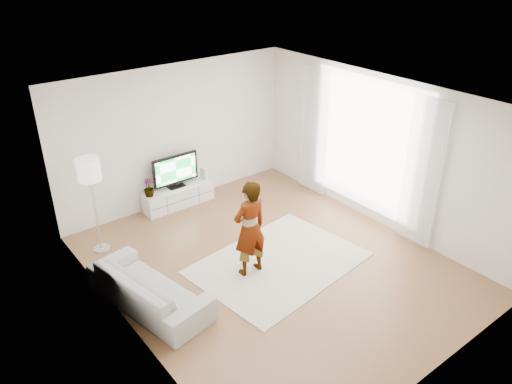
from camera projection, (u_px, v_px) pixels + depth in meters
floor at (272, 265)px, 8.31m from camera, size 6.00×6.00×0.00m
ceiling at (275, 101)px, 7.03m from camera, size 6.00×6.00×0.00m
wall_left at (122, 245)px, 6.30m from camera, size 0.02×6.00×2.80m
wall_right at (380, 152)px, 9.04m from camera, size 0.02×6.00×2.80m
wall_back at (176, 135)px, 9.77m from camera, size 5.00×0.02×2.80m
wall_front at (445, 286)px, 5.56m from camera, size 5.00×0.02×2.80m
window at (366, 144)px, 9.21m from camera, size 0.01×2.60×2.50m
curtain_near at (423, 174)px, 8.30m from camera, size 0.04×0.70×2.60m
curtain_far at (314, 131)px, 10.13m from camera, size 0.04×0.70×2.60m
media_console at (178, 196)px, 10.06m from camera, size 1.45×0.41×0.41m
television at (175, 170)px, 9.81m from camera, size 0.97×0.19×0.68m
game_console at (204, 174)px, 10.26m from camera, size 0.08×0.18×0.24m
potted_plant at (149, 188)px, 9.54m from camera, size 0.25×0.25×0.36m
rug at (279, 263)px, 8.34m from camera, size 2.94×2.28×0.01m
player at (250, 229)px, 7.76m from camera, size 0.59×0.39×1.61m
sofa at (149, 288)px, 7.29m from camera, size 1.16×2.15×0.59m
floor_lamp at (89, 174)px, 8.06m from camera, size 0.38×0.38×1.72m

